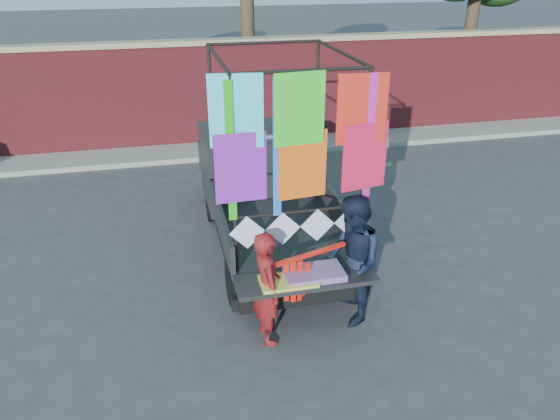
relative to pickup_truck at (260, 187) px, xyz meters
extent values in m
plane|color=#38383A|center=(-0.08, -1.99, -0.84)|extent=(90.00, 90.00, 0.00)
cube|color=maroon|center=(-0.08, 5.01, 0.41)|extent=(30.00, 0.35, 2.50)
cube|color=tan|center=(-0.08, 5.01, 1.71)|extent=(30.00, 0.45, 0.12)
cube|color=gray|center=(-0.08, 4.31, -0.78)|extent=(30.00, 1.20, 0.12)
cylinder|color=#38281C|center=(0.92, 6.21, 1.89)|extent=(0.36, 0.36, 5.46)
cylinder|color=#38281C|center=(7.42, 6.21, 1.44)|extent=(0.36, 0.36, 4.55)
cylinder|color=black|center=(-0.78, 0.59, -0.51)|extent=(0.22, 0.66, 0.66)
cylinder|color=black|center=(-0.78, -2.10, -0.51)|extent=(0.22, 0.66, 0.66)
cylinder|color=black|center=(0.78, 0.59, -0.51)|extent=(0.22, 0.66, 0.66)
cylinder|color=black|center=(0.78, -2.10, -0.51)|extent=(0.22, 0.66, 0.66)
cube|color=black|center=(0.00, -0.80, -0.34)|extent=(1.69, 4.18, 0.30)
cube|color=black|center=(0.00, -1.55, -0.06)|extent=(1.79, 2.29, 0.10)
cube|color=black|center=(-0.88, -1.55, 0.16)|extent=(0.06, 2.29, 0.45)
cube|color=black|center=(0.88, -1.55, 0.16)|extent=(0.06, 2.29, 0.45)
cube|color=black|center=(0.00, -0.43, 0.16)|extent=(1.79, 0.06, 0.45)
cube|color=black|center=(0.00, 0.54, 0.21)|extent=(1.79, 1.59, 1.24)
cube|color=#8C9EAD|center=(0.00, 0.09, 0.61)|extent=(1.59, 0.06, 0.55)
cube|color=#8C9EAD|center=(0.00, 1.29, 0.41)|extent=(1.59, 0.10, 0.70)
cube|color=black|center=(0.00, 1.64, -0.04)|extent=(1.74, 0.90, 0.55)
cube|color=black|center=(0.00, -2.94, -0.04)|extent=(1.79, 0.55, 0.06)
cube|color=black|center=(0.00, -2.72, -0.42)|extent=(1.84, 0.15, 0.18)
cylinder|color=black|center=(-0.82, -2.60, 1.23)|extent=(0.05, 0.05, 2.49)
cylinder|color=black|center=(-0.82, -0.51, 1.23)|extent=(0.05, 0.05, 2.49)
cylinder|color=black|center=(0.82, -2.60, 1.23)|extent=(0.05, 0.05, 2.49)
cylinder|color=black|center=(0.82, -0.51, 1.23)|extent=(0.05, 0.05, 2.49)
cylinder|color=black|center=(0.00, -2.60, 2.48)|extent=(1.69, 0.04, 0.04)
cylinder|color=black|center=(0.00, -0.51, 2.48)|extent=(1.69, 0.04, 0.04)
cylinder|color=black|center=(-0.82, -1.55, 2.48)|extent=(0.04, 2.14, 0.04)
cylinder|color=black|center=(0.82, -1.55, 2.48)|extent=(0.04, 2.14, 0.04)
cylinder|color=black|center=(0.00, -2.60, 0.73)|extent=(1.69, 0.04, 0.04)
cube|color=#35DAFF|center=(-0.75, -2.62, 2.03)|extent=(0.62, 0.01, 0.85)
cube|color=#32E628|center=(0.00, -2.66, 2.03)|extent=(0.62, 0.01, 0.85)
cube|color=red|center=(0.75, -2.62, 2.03)|extent=(0.62, 0.01, 0.85)
cube|color=purple|center=(-0.75, -2.66, 1.38)|extent=(0.62, 0.01, 0.85)
cube|color=orange|center=(0.00, -2.62, 1.38)|extent=(0.62, 0.01, 0.85)
cube|color=#F61B49|center=(0.75, -2.66, 1.38)|extent=(0.62, 0.01, 0.85)
cube|color=green|center=(-0.85, -2.64, 1.58)|extent=(0.10, 0.01, 1.69)
cube|color=#C8219D|center=(0.85, -2.64, 1.58)|extent=(0.10, 0.01, 1.69)
cube|color=blue|center=(-0.30, -2.64, 1.58)|extent=(0.10, 0.01, 1.69)
cube|color=silver|center=(-0.68, -2.63, 0.54)|extent=(0.45, 0.01, 0.45)
cube|color=silver|center=(-0.23, -2.63, 0.54)|extent=(0.45, 0.01, 0.45)
cube|color=silver|center=(0.23, -2.63, 0.54)|extent=(0.45, 0.01, 0.45)
cube|color=silver|center=(0.68, -2.63, 0.54)|extent=(0.45, 0.01, 0.45)
cube|color=red|center=(0.10, -2.94, 0.03)|extent=(0.75, 0.45, 0.08)
cube|color=#CFDD46|center=(-0.25, -3.01, 0.01)|extent=(0.70, 0.40, 0.04)
imported|color=maroon|center=(-0.50, -2.98, -0.08)|extent=(0.40, 0.58, 1.52)
imported|color=black|center=(0.66, -2.80, 0.05)|extent=(0.74, 0.92, 1.78)
cube|color=red|center=(0.08, -2.89, 0.28)|extent=(0.99, 0.37, 0.04)
cube|color=red|center=(-0.25, -2.91, -0.04)|extent=(0.06, 0.02, 0.59)
cube|color=red|center=(-0.16, -2.91, -0.06)|extent=(0.06, 0.02, 0.59)
cube|color=red|center=(-0.07, -2.91, -0.08)|extent=(0.06, 0.02, 0.59)
cube|color=red|center=(0.01, -2.91, -0.10)|extent=(0.06, 0.02, 0.59)
camera|label=1|loc=(-1.63, -8.52, 3.69)|focal=35.00mm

